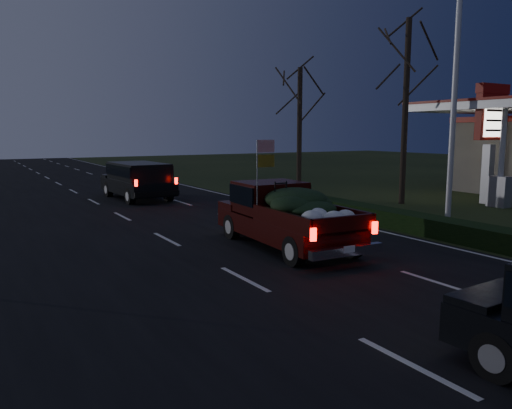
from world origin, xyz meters
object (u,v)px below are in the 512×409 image
light_pole (456,70)px  pickup_truck (286,212)px  gas_price_pylon (491,123)px  lead_suv (138,177)px

light_pole → pickup_truck: (-6.84, 0.26, -4.43)m
light_pole → gas_price_pylon: bearing=24.7°
light_pole → gas_price_pylon: (6.50, 2.99, -1.71)m
pickup_truck → gas_price_pylon: bearing=14.6°
gas_price_pylon → pickup_truck: size_ratio=1.02×
light_pole → gas_price_pylon: light_pole is taller
light_pole → pickup_truck: size_ratio=1.68×
light_pole → gas_price_pylon: size_ratio=1.64×
gas_price_pylon → lead_suv: bearing=144.6°
light_pole → pickup_truck: bearing=177.8°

